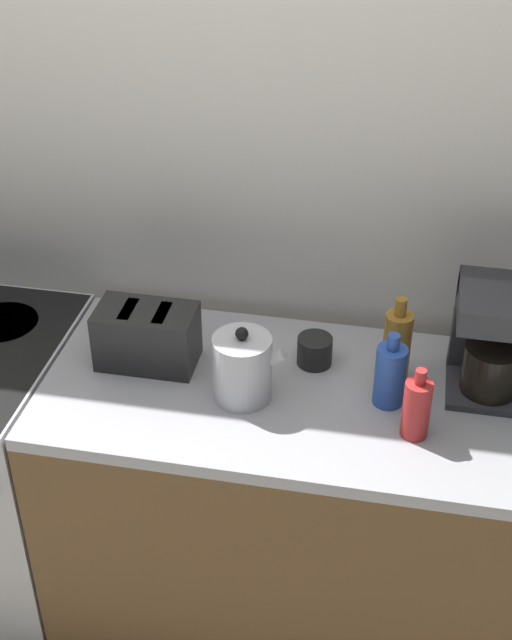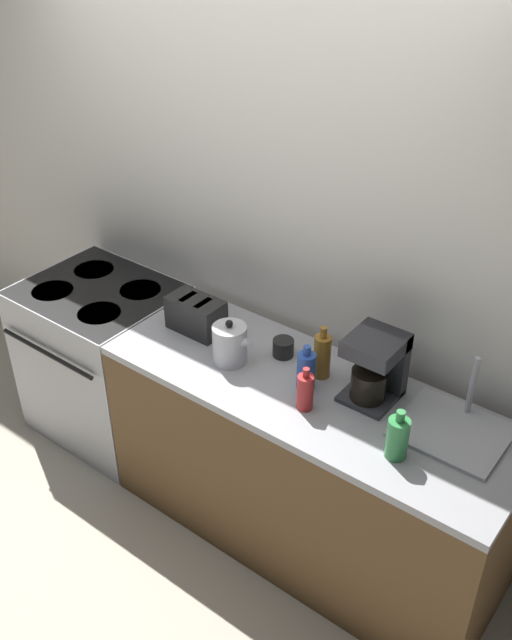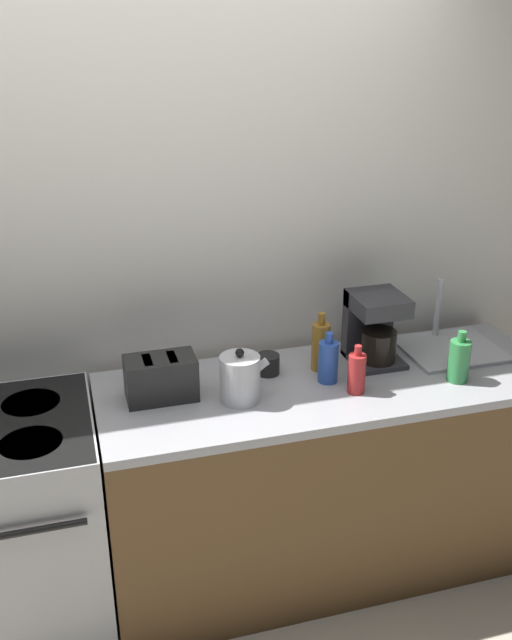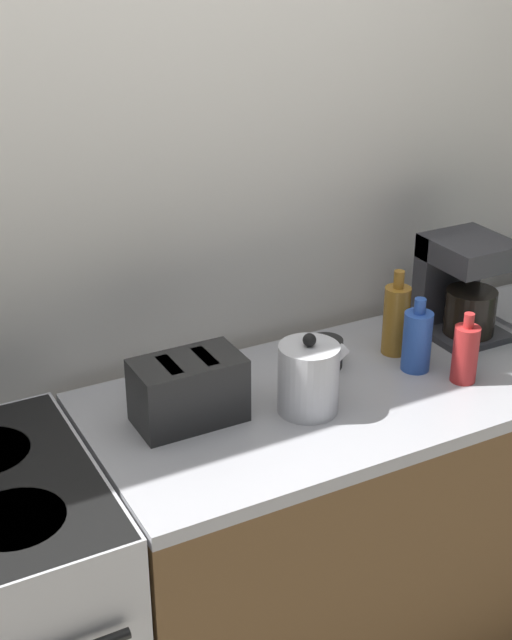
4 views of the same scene
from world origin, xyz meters
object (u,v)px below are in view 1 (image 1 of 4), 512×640
(cup_black, at_px, (315,351))
(kettle, at_px, (243,368))
(bottle_blue, at_px, (390,375))
(coffee_maker, at_px, (495,335))
(toaster, at_px, (147,336))
(bottle_red, at_px, (417,408))
(bottle_amber, at_px, (397,345))

(cup_black, bearing_deg, kettle, -132.35)
(bottle_blue, bearing_deg, coffee_maker, 27.33)
(toaster, relative_size, coffee_maker, 0.89)
(toaster, xyz_separation_m, cup_black, (0.44, 0.08, -0.04))
(kettle, bearing_deg, cup_black, 47.65)
(bottle_blue, height_order, bottle_red, bottle_blue)
(coffee_maker, bearing_deg, toaster, -174.88)
(toaster, xyz_separation_m, bottle_red, (0.72, -0.16, -0.00))
(bottle_blue, bearing_deg, cup_black, 148.07)
(bottle_blue, height_order, cup_black, bottle_blue)
(toaster, distance_m, cup_black, 0.45)
(coffee_maker, height_order, cup_black, coffee_maker)
(toaster, relative_size, cup_black, 2.77)
(kettle, xyz_separation_m, toaster, (-0.28, 0.10, -0.01))
(coffee_maker, bearing_deg, bottle_red, -126.48)
(cup_black, bearing_deg, coffee_maker, 0.01)
(coffee_maker, distance_m, cup_black, 0.47)
(bottle_blue, bearing_deg, bottle_red, -57.35)
(bottle_amber, bearing_deg, bottle_red, -73.90)
(kettle, distance_m, cup_black, 0.25)
(kettle, xyz_separation_m, bottle_red, (0.44, -0.07, -0.01))
(kettle, height_order, bottle_amber, bottle_amber)
(coffee_maker, xyz_separation_m, bottle_red, (-0.18, -0.24, -0.07))
(bottle_amber, relative_size, bottle_red, 1.26)
(bottle_red, xyz_separation_m, cup_black, (-0.28, 0.24, -0.04))
(bottle_amber, relative_size, cup_black, 2.59)
(kettle, bearing_deg, bottle_blue, 7.31)
(bottle_red, bearing_deg, bottle_blue, 122.65)
(bottle_amber, height_order, bottle_red, bottle_amber)
(cup_black, bearing_deg, toaster, -169.68)
(toaster, height_order, bottle_blue, bottle_blue)
(toaster, relative_size, bottle_blue, 1.27)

